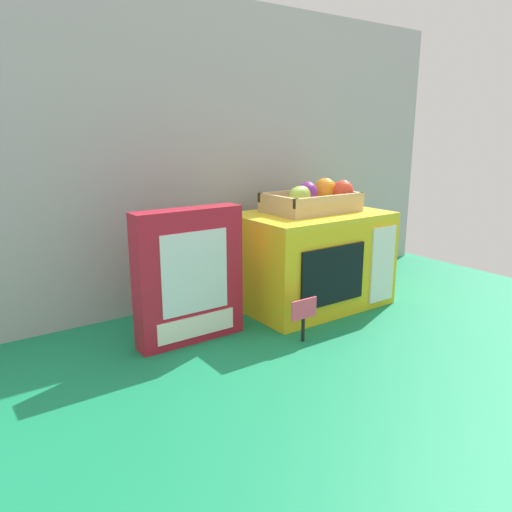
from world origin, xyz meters
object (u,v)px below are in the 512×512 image
(food_groups_crate, at_px, (314,200))
(price_sign, at_px, (304,313))
(toy_microwave, at_px, (311,259))
(cookie_set_box, at_px, (189,277))

(food_groups_crate, height_order, price_sign, food_groups_crate)
(toy_microwave, xyz_separation_m, food_groups_crate, (0.02, 0.01, 0.16))
(cookie_set_box, relative_size, price_sign, 3.00)
(food_groups_crate, bearing_deg, toy_microwave, -141.91)
(toy_microwave, relative_size, food_groups_crate, 1.64)
(price_sign, bearing_deg, food_groups_crate, 44.72)
(toy_microwave, xyz_separation_m, price_sign, (-0.18, -0.18, -0.06))
(cookie_set_box, bearing_deg, price_sign, -37.32)
(cookie_set_box, distance_m, price_sign, 0.27)
(toy_microwave, height_order, cookie_set_box, cookie_set_box)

